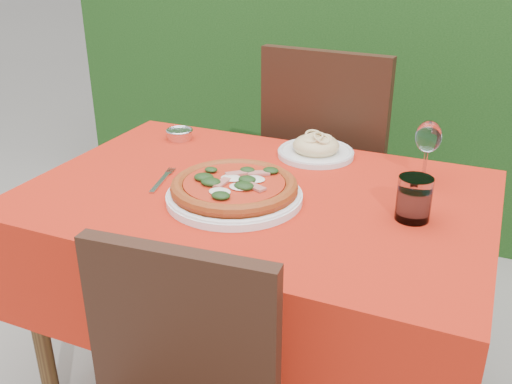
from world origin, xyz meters
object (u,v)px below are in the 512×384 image
at_px(water_glass, 414,201).
at_px(fork, 160,182).
at_px(steel_ramekin, 180,135).
at_px(chair_far, 331,162).
at_px(wine_glass, 428,139).
at_px(pasta_plate, 316,149).
at_px(pizza_plate, 234,190).

bearing_deg(water_glass, fork, -174.91).
distance_m(water_glass, steel_ramekin, 0.89).
height_order(water_glass, steel_ramekin, water_glass).
xyz_separation_m(fork, steel_ramekin, (-0.14, 0.35, 0.01)).
relative_size(chair_far, fork, 5.29).
height_order(chair_far, steel_ramekin, chair_far).
xyz_separation_m(wine_glass, fork, (-0.68, -0.32, -0.12)).
xyz_separation_m(wine_glass, steel_ramekin, (-0.83, 0.03, -0.11)).
height_order(chair_far, wine_glass, chair_far).
relative_size(water_glass, wine_glass, 0.63).
relative_size(pasta_plate, steel_ramekin, 2.84).
bearing_deg(wine_glass, steel_ramekin, 177.77).
distance_m(pizza_plate, fork, 0.24).
bearing_deg(pasta_plate, chair_far, 97.02).
distance_m(pasta_plate, fork, 0.51).
bearing_deg(steel_ramekin, pizza_plate, -43.75).
xyz_separation_m(chair_far, pizza_plate, (-0.05, -0.75, 0.18)).
height_order(pasta_plate, fork, pasta_plate).
distance_m(chair_far, water_glass, 0.81).
height_order(pizza_plate, water_glass, water_glass).
xyz_separation_m(pizza_plate, steel_ramekin, (-0.39, 0.37, -0.02)).
height_order(fork, steel_ramekin, steel_ramekin).
bearing_deg(steel_ramekin, chair_far, 40.66).
distance_m(pizza_plate, wine_glass, 0.56).
xyz_separation_m(chair_far, wine_glass, (0.39, -0.41, 0.28)).
relative_size(water_glass, fork, 0.57).
xyz_separation_m(water_glass, steel_ramekin, (-0.84, 0.29, -0.03)).
height_order(chair_far, pizza_plate, chair_far).
height_order(pizza_plate, wine_glass, wine_glass).
bearing_deg(steel_ramekin, water_glass, -19.20).
bearing_deg(water_glass, chair_far, 120.85).
relative_size(chair_far, pasta_plate, 4.28).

